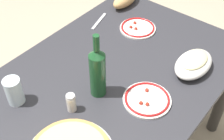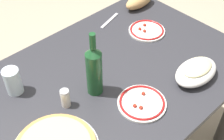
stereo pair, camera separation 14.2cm
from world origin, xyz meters
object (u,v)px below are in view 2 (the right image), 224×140
Objects in this scene: dining_table at (112,91)px; side_plate_near at (147,30)px; baked_pasta_dish at (196,71)px; wine_bottle at (94,70)px; water_glass at (13,81)px; bread_loaf at (139,1)px; side_plate_far at (142,103)px; spice_shaker at (65,98)px.

side_plate_near is at bearing 17.30° from dining_table.
dining_table is 0.42m from baked_pasta_dish.
wine_bottle is at bearing 147.02° from baked_pasta_dish.
water_glass is 0.92m from bread_loaf.
side_plate_far is 0.33m from spice_shaker.
spice_shaker is (-0.24, 0.22, 0.03)m from side_plate_far.
dining_table is 10.75× the size of water_glass.
water_glass is at bearing 137.19° from wine_bottle.
baked_pasta_dish is at bearing -45.88° from dining_table.
wine_bottle is 0.25m from side_plate_far.
bread_loaf is at bearing 43.93° from side_plate_far.
baked_pasta_dish is at bearing -27.61° from spice_shaker.
wine_bottle reaches higher than bread_loaf.
side_plate_far is (-0.03, -0.22, 0.13)m from dining_table.
wine_bottle reaches higher than dining_table.
side_plate_far is (0.09, -0.20, -0.12)m from wine_bottle.
wine_bottle is at bearing -152.28° from bread_loaf.
side_plate_far is 2.41× the size of spice_shaker.
side_plate_near is 0.95× the size of bread_loaf.
wine_bottle is 0.53m from side_plate_near.
spice_shaker reaches higher than side_plate_near.
side_plate_far is (-0.30, 0.06, -0.03)m from baked_pasta_dish.
bread_loaf is (0.53, 0.32, 0.16)m from dining_table.
spice_shaker is (-0.54, 0.28, 0.00)m from baked_pasta_dish.
bread_loaf is (0.91, 0.10, -0.02)m from water_glass.
water_glass is at bearing 128.88° from side_plate_far.
bread_loaf reaches higher than side_plate_near.
baked_pasta_dish is 0.31m from side_plate_far.
water_glass is 0.59× the size of side_plate_far.
water_glass is at bearing -173.61° from bread_loaf.
baked_pasta_dish reaches higher than dining_table.
spice_shaker is at bearing 169.76° from wine_bottle.
water_glass reaches higher than spice_shaker.
water_glass is at bearing 172.29° from side_plate_near.
side_plate_near reaches higher than dining_table.
dining_table is at bearing -0.81° from spice_shaker.
wine_bottle is 1.50× the size of bread_loaf.
baked_pasta_dish is at bearing -113.49° from bread_loaf.
wine_bottle is (-0.12, -0.02, 0.24)m from dining_table.
dining_table is 6.39× the size of bread_loaf.
side_plate_near is 0.95× the size of side_plate_far.
wine_bottle is at bearing 115.26° from side_plate_far.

